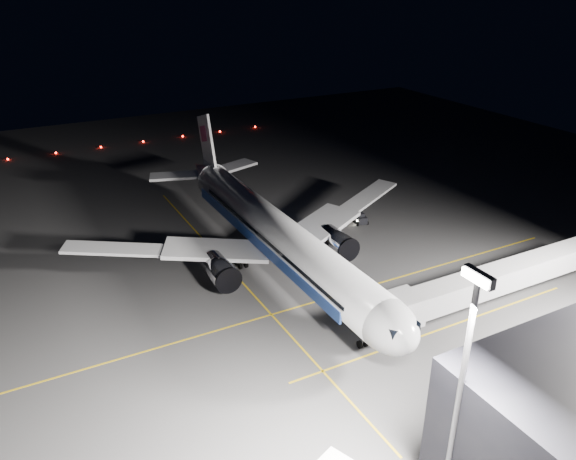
% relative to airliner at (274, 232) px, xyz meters
% --- Properties ---
extents(ground, '(200.00, 200.00, 0.00)m').
position_rel_airliner_xyz_m(ground, '(1.08, 0.00, -5.16)').
color(ground, '#4C4C4F').
rests_on(ground, ground).
extents(guide_line_main, '(0.25, 80.00, 0.01)m').
position_rel_airliner_xyz_m(guide_line_main, '(11.08, 0.00, -5.16)').
color(guide_line_main, gold).
rests_on(guide_line_main, ground).
extents(guide_line_cross, '(70.00, 0.25, 0.01)m').
position_rel_airliner_xyz_m(guide_line_cross, '(1.08, -6.00, -5.16)').
color(guide_line_cross, gold).
rests_on(guide_line_cross, ground).
extents(guide_line_side, '(0.25, 40.00, 0.01)m').
position_rel_airliner_xyz_m(guide_line_side, '(23.08, 10.00, -5.16)').
color(guide_line_side, gold).
rests_on(guide_line_side, ground).
extents(airliner, '(61.48, 54.22, 16.64)m').
position_rel_airliner_xyz_m(airliner, '(0.00, 0.00, 0.00)').
color(airliner, silver).
rests_on(airliner, ground).
extents(jet_bridge, '(3.60, 34.40, 6.30)m').
position_rel_airliner_xyz_m(jet_bridge, '(23.08, 18.06, -0.58)').
color(jet_bridge, '#B2B2B7').
rests_on(jet_bridge, ground).
extents(floodlight_mast_south, '(2.40, 0.67, 20.70)m').
position_rel_airliner_xyz_m(floodlight_mast_south, '(41.08, -6.01, 7.21)').
color(floodlight_mast_south, '#59595E').
rests_on(floodlight_mast_south, ground).
extents(taxiway_lights, '(0.44, 60.44, 0.44)m').
position_rel_airliner_xyz_m(taxiway_lights, '(-70.92, 0.00, -4.94)').
color(taxiway_lights, '#FF140A').
rests_on(taxiway_lights, ground).
extents(baggage_tug, '(2.76, 2.36, 1.80)m').
position_rel_airliner_xyz_m(baggage_tug, '(-6.34, 19.04, -4.33)').
color(baggage_tug, black).
rests_on(baggage_tug, ground).
extents(safety_cone_a, '(0.35, 0.35, 0.52)m').
position_rel_airliner_xyz_m(safety_cone_a, '(4.49, 4.00, -4.90)').
color(safety_cone_a, '#E64A09').
rests_on(safety_cone_a, ground).
extents(safety_cone_b, '(0.43, 0.43, 0.65)m').
position_rel_airliner_xyz_m(safety_cone_b, '(7.08, 4.00, -4.84)').
color(safety_cone_b, '#E64A09').
rests_on(safety_cone_b, ground).
extents(safety_cone_c, '(0.39, 0.39, 0.59)m').
position_rel_airliner_xyz_m(safety_cone_c, '(-4.17, 13.61, -4.87)').
color(safety_cone_c, '#E64A09').
rests_on(safety_cone_c, ground).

